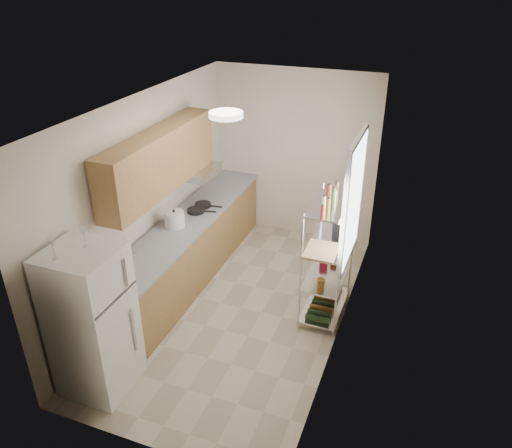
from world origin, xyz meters
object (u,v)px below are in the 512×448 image
Objects in this scene: rice_cooker at (174,219)px; cutting_board at (321,251)px; espresso_machine at (343,223)px; refrigerator at (92,321)px; frying_pan_large at (196,211)px.

rice_cooker reaches higher than cutting_board.
espresso_machine is at bearing 9.65° from rice_cooker.
espresso_machine is (2.08, 0.35, 0.15)m from rice_cooker.
refrigerator reaches higher than espresso_machine.
refrigerator reaches higher than rice_cooker.
cutting_board is at bearing -93.51° from espresso_machine.
refrigerator is at bearing -137.06° from cutting_board.
cutting_board is (1.84, 1.71, 0.23)m from refrigerator.
cutting_board reaches higher than frying_pan_large.
refrigerator is 1.88m from rice_cooker.
refrigerator is 6.33× the size of rice_cooker.
espresso_machine is at bearing -14.15° from frying_pan_large.
frying_pan_large is at bearing 161.93° from cutting_board.
refrigerator is at bearing -86.73° from rice_cooker.
rice_cooker is 2.12m from espresso_machine.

